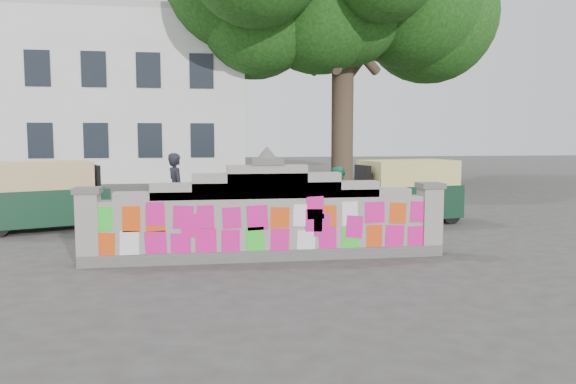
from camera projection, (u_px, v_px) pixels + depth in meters
name	position (u px, v px, depth m)	size (l,w,h in m)	color
ground	(267.00, 260.00, 9.95)	(100.00, 100.00, 0.00)	#383533
parapet_wall	(267.00, 218.00, 9.87)	(6.48, 0.44, 2.01)	#4C4C49
building	(88.00, 102.00, 30.07)	(16.00, 10.00, 8.90)	silver
cyclist_bike	(177.00, 215.00, 12.30)	(0.61, 1.76, 0.93)	black
cyclist_rider	(176.00, 200.00, 12.27)	(0.57, 0.38, 1.57)	black
pedestrian	(338.00, 198.00, 13.09)	(0.72, 0.56, 1.49)	#24845D
rickshaw_left	(43.00, 195.00, 13.03)	(2.96, 2.13, 1.59)	#10311E
rickshaw_right	(405.00, 191.00, 14.11)	(2.95, 1.77, 1.58)	black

